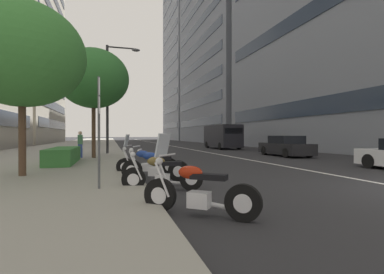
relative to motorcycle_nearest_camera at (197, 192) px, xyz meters
The scene contains 16 objects.
sidewalk_right_plaza 30.86m from the motorcycle_nearest_camera, 10.14° to the left, with size 160.00×9.73×0.15m, color gray.
lane_centre_stripe 35.93m from the motorcycle_nearest_camera, 10.03° to the right, with size 110.00×0.16×0.01m, color silver.
motorcycle_nearest_camera is the anchor object (origin of this frame).
motorcycle_far_end_row 2.48m from the motorcycle_nearest_camera, ahead, with size 0.74×2.07×1.08m.
motorcycle_under_tarp 4.02m from the motorcycle_nearest_camera, ahead, with size 1.01×2.02×1.11m.
motorcycle_second_in_row 5.43m from the motorcycle_nearest_camera, ahead, with size 0.87×2.15×1.47m.
car_far_down_avenue 15.75m from the motorcycle_nearest_camera, 39.58° to the right, with size 4.43×2.00×1.40m.
delivery_van_ahead 25.13m from the motorcycle_nearest_camera, 23.02° to the right, with size 5.96×2.21×2.47m.
parking_sign_by_curb 3.27m from the motorcycle_nearest_camera, 36.05° to the left, with size 0.32×0.06×2.70m.
street_lamp_with_banners 16.73m from the motorcycle_nearest_camera, ahead, with size 1.26×2.37×7.60m.
clipped_hedge_bed 10.10m from the motorcycle_nearest_camera, 20.75° to the left, with size 4.07×1.10×0.70m, color #337033.
street_tree_by_lamp_post 7.64m from the motorcycle_nearest_camera, 38.01° to the left, with size 3.88×3.88×5.48m.
street_tree_near_plaza_corner 13.24m from the motorcycle_nearest_camera, 11.04° to the left, with size 3.97×3.97×6.19m.
pedestrian_on_plaza 13.02m from the motorcycle_nearest_camera, 14.00° to the left, with size 0.41×0.28×1.51m.
office_tower_far_left_down_avenue 60.39m from the motorcycle_nearest_camera, 27.14° to the right, with size 29.24×20.45×49.12m.
office_tower_mid_left 83.73m from the motorcycle_nearest_camera, 16.37° to the right, with size 22.18×14.90×51.69m.
Camera 1 is at (-5.21, 7.73, 1.45)m, focal length 26.70 mm.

